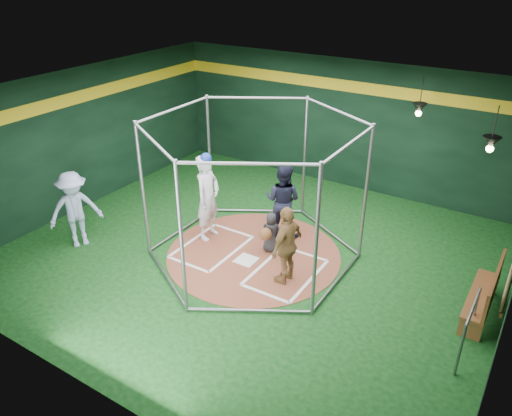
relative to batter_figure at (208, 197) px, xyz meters
The scene contains 16 objects.
room_shell 1.48m from the batter_figure, ahead, with size 10.10×9.10×3.53m.
clay_disc 1.65m from the batter_figure, ahead, with size 3.80×3.80×0.01m, color brown.
home_plate 1.69m from the batter_figure, 17.65° to the right, with size 0.43×0.43×0.01m, color white.
batter_box_left 1.13m from the batter_figure, 46.83° to the right, with size 1.17×1.77×0.01m.
batter_box_right 2.48m from the batter_figure, ahead, with size 1.17×1.77×0.01m.
batting_cage 1.37m from the batter_figure, ahead, with size 4.05×4.67×3.00m.
bat_rack 6.22m from the batter_figure, ahead, with size 0.07×1.25×0.98m.
pendant_lamp_near 5.22m from the batter_figure, 45.02° to the left, with size 0.34×0.34×0.90m.
pendant_lamp_far 5.87m from the batter_figure, 19.67° to the left, with size 0.34×0.34×0.90m.
batter_figure is the anchor object (origin of this frame).
visitor_leopard 2.44m from the batter_figure, 13.83° to the right, with size 0.96×0.40×1.64m, color tan.
catcher_figure 1.64m from the batter_figure, ahead, with size 0.54×0.62×0.93m.
umpire 1.70m from the batter_figure, 35.52° to the left, with size 0.85×0.66×1.75m, color black.
bystander_blue 2.92m from the batter_figure, 141.03° to the right, with size 1.14×0.66×1.77m, color #99ABCB.
dugout_bench 5.95m from the batter_figure, ahead, with size 0.40×1.71×1.00m.
steel_railing 5.91m from the batter_figure, ahead, with size 0.05×1.15×0.99m.
Camera 1 is at (4.98, -7.82, 5.91)m, focal length 35.00 mm.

